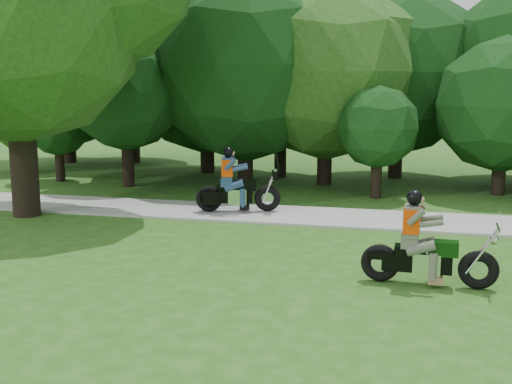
# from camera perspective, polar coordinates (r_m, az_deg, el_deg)

# --- Properties ---
(ground) EXTENTS (100.00, 100.00, 0.00)m
(ground) POSITION_cam_1_polar(r_m,az_deg,el_deg) (8.36, 20.43, -14.48)
(ground) COLOR #265117
(ground) RESTS_ON ground
(walkway) EXTENTS (60.00, 2.20, 0.06)m
(walkway) POSITION_cam_1_polar(r_m,az_deg,el_deg) (15.97, 17.26, -2.67)
(walkway) COLOR #A4A49F
(walkway) RESTS_ON ground
(tree_line) EXTENTS (38.50, 12.02, 7.93)m
(tree_line) POSITION_cam_1_polar(r_m,az_deg,el_deg) (22.36, 17.72, 10.26)
(tree_line) COLOR black
(tree_line) RESTS_ON ground
(chopper_motorcycle) EXTENTS (2.24, 0.60, 1.60)m
(chopper_motorcycle) POSITION_cam_1_polar(r_m,az_deg,el_deg) (11.02, 14.56, -5.05)
(chopper_motorcycle) COLOR black
(chopper_motorcycle) RESTS_ON ground
(touring_motorcycle) EXTENTS (2.15, 1.07, 1.67)m
(touring_motorcycle) POSITION_cam_1_polar(r_m,az_deg,el_deg) (16.38, -2.06, 0.33)
(touring_motorcycle) COLOR black
(touring_motorcycle) RESTS_ON walkway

